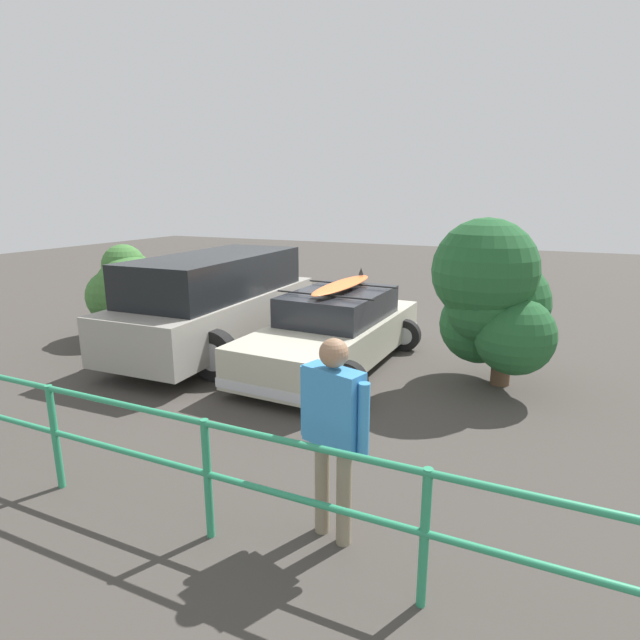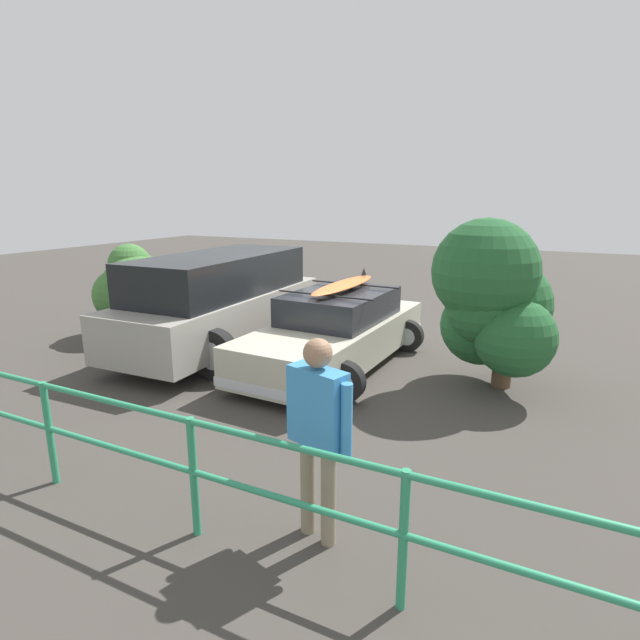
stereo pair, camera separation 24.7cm
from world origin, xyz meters
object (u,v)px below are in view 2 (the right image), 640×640
object	(u,v)px
bush_near_left	(494,302)
bush_near_right	(131,285)
sedan_car	(336,331)
suv_car	(221,300)
person_bystander	(318,423)

from	to	relation	value
bush_near_left	bush_near_right	xyz separation A→B (m)	(7.27, 0.20, -0.27)
sedan_car	bush_near_right	size ratio (longest dim) A/B	2.33
sedan_car	suv_car	distance (m)	2.43
suv_car	person_bystander	world-z (taller)	suv_car
person_bystander	bush_near_right	size ratio (longest dim) A/B	0.93
person_bystander	bush_near_right	xyz separation A→B (m)	(6.48, -4.16, -0.00)
person_bystander	sedan_car	bearing A→B (deg)	-67.53
sedan_car	bush_near_left	world-z (taller)	bush_near_left
suv_car	person_bystander	xyz separation A→B (m)	(-4.18, 4.20, 0.13)
person_bystander	bush_near_left	size ratio (longest dim) A/B	0.69
suv_car	person_bystander	distance (m)	5.92
sedan_car	bush_near_left	xyz separation A→B (m)	(-2.57, -0.07, 0.74)
sedan_car	person_bystander	world-z (taller)	person_bystander
person_bystander	bush_near_right	bearing A→B (deg)	-32.73
suv_car	bush_near_right	xyz separation A→B (m)	(2.30, 0.04, 0.13)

